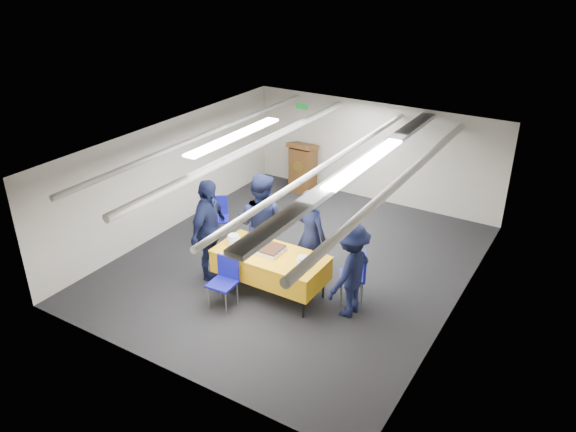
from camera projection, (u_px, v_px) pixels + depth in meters
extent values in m
plane|color=black|center=(295.00, 262.00, 10.63)|extent=(7.00, 7.00, 0.00)
cube|color=beige|center=(374.00, 152.00, 12.80)|extent=(6.00, 0.02, 2.30)
cube|color=beige|center=(171.00, 175.00, 11.52)|extent=(0.02, 7.00, 2.30)
cube|color=beige|center=(461.00, 250.00, 8.72)|extent=(0.02, 7.00, 2.30)
cube|color=silver|center=(296.00, 147.00, 9.63)|extent=(6.00, 7.00, 0.02)
cylinder|color=silver|center=(205.00, 135.00, 10.61)|extent=(0.10, 6.90, 0.10)
cylinder|color=silver|center=(253.00, 147.00, 10.11)|extent=(0.14, 6.90, 0.14)
cylinder|color=silver|center=(327.00, 164.00, 9.43)|extent=(0.10, 6.90, 0.10)
cylinder|color=silver|center=(400.00, 182.00, 8.84)|extent=(0.14, 6.90, 0.14)
cube|color=gray|center=(360.00, 165.00, 9.10)|extent=(0.28, 6.90, 0.08)
cube|color=white|center=(235.00, 136.00, 10.24)|extent=(0.25, 2.60, 0.04)
cube|color=white|center=(365.00, 162.00, 9.03)|extent=(0.25, 2.60, 0.04)
cube|color=#0C591E|center=(302.00, 107.00, 13.33)|extent=(0.30, 0.04, 0.12)
cylinder|color=black|center=(220.00, 279.00, 9.77)|extent=(0.04, 0.04, 0.36)
cylinder|color=black|center=(303.00, 308.00, 8.98)|extent=(0.04, 0.04, 0.36)
cylinder|color=black|center=(243.00, 262.00, 10.29)|extent=(0.04, 0.04, 0.36)
cylinder|color=black|center=(323.00, 288.00, 9.51)|extent=(0.04, 0.04, 0.36)
cube|color=yellow|center=(271.00, 265.00, 9.48)|extent=(1.90, 0.90, 0.39)
cube|color=yellow|center=(270.00, 254.00, 9.39)|extent=(1.92, 0.92, 0.03)
cube|color=white|center=(267.00, 249.00, 9.44)|extent=(0.54, 0.43, 0.06)
cube|color=black|center=(267.00, 247.00, 9.42)|extent=(0.52, 0.41, 0.03)
sphere|color=#102799|center=(249.00, 248.00, 9.39)|extent=(0.04, 0.04, 0.04)
sphere|color=#102799|center=(262.00, 239.00, 9.69)|extent=(0.04, 0.04, 0.04)
sphere|color=#102799|center=(255.00, 250.00, 9.33)|extent=(0.04, 0.04, 0.04)
sphere|color=#102799|center=(268.00, 241.00, 9.63)|extent=(0.04, 0.04, 0.04)
sphere|color=#102799|center=(261.00, 252.00, 9.27)|extent=(0.04, 0.04, 0.04)
sphere|color=#102799|center=(273.00, 242.00, 9.57)|extent=(0.04, 0.04, 0.04)
sphere|color=#102799|center=(267.00, 254.00, 9.22)|extent=(0.04, 0.04, 0.04)
sphere|color=#102799|center=(279.00, 244.00, 9.52)|extent=(0.04, 0.04, 0.04)
sphere|color=#102799|center=(273.00, 256.00, 9.16)|extent=(0.04, 0.04, 0.04)
sphere|color=#102799|center=(285.00, 246.00, 9.46)|extent=(0.04, 0.04, 0.04)
sphere|color=#102799|center=(251.00, 246.00, 9.47)|extent=(0.04, 0.04, 0.04)
sphere|color=#102799|center=(277.00, 253.00, 9.23)|extent=(0.04, 0.04, 0.04)
sphere|color=#102799|center=(254.00, 243.00, 9.55)|extent=(0.04, 0.04, 0.04)
sphere|color=#102799|center=(280.00, 251.00, 9.30)|extent=(0.04, 0.04, 0.04)
sphere|color=#102799|center=(258.00, 241.00, 9.62)|extent=(0.04, 0.04, 0.04)
sphere|color=#102799|center=(283.00, 249.00, 9.38)|extent=(0.04, 0.04, 0.04)
cylinder|color=white|center=(234.00, 241.00, 9.65)|extent=(0.22, 0.22, 0.13)
cylinder|color=white|center=(233.00, 236.00, 9.61)|extent=(0.18, 0.18, 0.05)
cylinder|color=white|center=(303.00, 263.00, 9.01)|extent=(0.22, 0.22, 0.11)
cylinder|color=white|center=(303.00, 258.00, 8.97)|extent=(0.18, 0.18, 0.05)
cube|color=brown|center=(303.00, 169.00, 13.48)|extent=(0.55, 0.45, 1.10)
cube|color=brown|center=(303.00, 146.00, 13.19)|extent=(0.62, 0.53, 0.21)
cylinder|color=gold|center=(298.00, 167.00, 13.23)|extent=(0.28, 0.02, 0.28)
cylinder|color=gray|center=(209.00, 298.00, 9.17)|extent=(0.02, 0.02, 0.43)
cylinder|color=gray|center=(226.00, 304.00, 9.03)|extent=(0.02, 0.02, 0.43)
cylinder|color=gray|center=(220.00, 288.00, 9.44)|extent=(0.02, 0.02, 0.43)
cylinder|color=gray|center=(237.00, 293.00, 9.30)|extent=(0.02, 0.02, 0.43)
cube|color=#131499|center=(222.00, 284.00, 9.13)|extent=(0.44, 0.44, 0.04)
cube|color=#131499|center=(228.00, 267.00, 9.19)|extent=(0.40, 0.06, 0.40)
cylinder|color=gray|center=(341.00, 282.00, 9.61)|extent=(0.02, 0.02, 0.43)
cylinder|color=gray|center=(341.00, 293.00, 9.31)|extent=(0.02, 0.02, 0.43)
cylinder|color=gray|center=(361.00, 283.00, 9.59)|extent=(0.02, 0.02, 0.43)
cylinder|color=gray|center=(362.00, 294.00, 9.28)|extent=(0.02, 0.02, 0.43)
cube|color=#131499|center=(352.00, 276.00, 9.35)|extent=(0.56, 0.56, 0.04)
cube|color=#131499|center=(364.00, 265.00, 9.24)|extent=(0.22, 0.37, 0.40)
cylinder|color=gray|center=(210.00, 233.00, 11.23)|extent=(0.02, 0.02, 0.43)
cylinder|color=gray|center=(227.00, 233.00, 11.25)|extent=(0.02, 0.02, 0.43)
cylinder|color=gray|center=(211.00, 226.00, 11.54)|extent=(0.02, 0.02, 0.43)
cylinder|color=gray|center=(227.00, 225.00, 11.55)|extent=(0.02, 0.02, 0.43)
cube|color=#131499|center=(218.00, 219.00, 11.29)|extent=(0.59, 0.59, 0.04)
cube|color=#131499|center=(218.00, 205.00, 11.36)|extent=(0.35, 0.26, 0.40)
imported|color=black|center=(311.00, 236.00, 9.72)|extent=(0.71, 0.53, 1.75)
imported|color=black|center=(261.00, 224.00, 9.98)|extent=(1.02, 0.85, 1.90)
imported|color=black|center=(209.00, 231.00, 9.76)|extent=(0.66, 1.17, 1.88)
imported|color=black|center=(350.00, 270.00, 8.84)|extent=(0.71, 1.10, 1.61)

